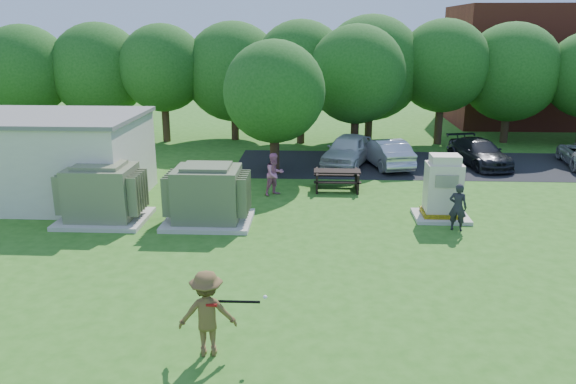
# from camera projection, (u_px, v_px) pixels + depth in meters

# --- Properties ---
(ground) EXTENTS (120.00, 120.00, 0.00)m
(ground) POSITION_uv_depth(u_px,v_px,m) (281.00, 280.00, 15.14)
(ground) COLOR #2D6619
(ground) RESTS_ON ground
(service_building) EXTENTS (10.00, 5.00, 3.20)m
(service_building) POSITION_uv_depth(u_px,v_px,m) (11.00, 159.00, 21.93)
(service_building) COLOR beige
(service_building) RESTS_ON ground
(service_building_roof) EXTENTS (10.20, 5.20, 0.15)m
(service_building_roof) POSITION_uv_depth(u_px,v_px,m) (5.00, 116.00, 21.46)
(service_building_roof) COLOR slate
(service_building_roof) RESTS_ON service_building
(brick_building) EXTENTS (15.00, 8.00, 8.00)m
(brick_building) POSITION_uv_depth(u_px,v_px,m) (563.00, 65.00, 39.00)
(brick_building) COLOR maroon
(brick_building) RESTS_ON ground
(parking_strip) EXTENTS (20.00, 6.00, 0.01)m
(parking_strip) POSITION_uv_depth(u_px,v_px,m) (439.00, 165.00, 27.73)
(parking_strip) COLOR #232326
(parking_strip) RESTS_ON ground
(transformer_left) EXTENTS (3.00, 2.40, 2.07)m
(transformer_left) POSITION_uv_depth(u_px,v_px,m) (102.00, 194.00, 19.49)
(transformer_left) COLOR beige
(transformer_left) RESTS_ON ground
(transformer_right) EXTENTS (3.00, 2.40, 2.07)m
(transformer_right) POSITION_uv_depth(u_px,v_px,m) (208.00, 196.00, 19.31)
(transformer_right) COLOR beige
(transformer_right) RESTS_ON ground
(generator_cabinet) EXTENTS (1.90, 1.56, 2.32)m
(generator_cabinet) POSITION_uv_depth(u_px,v_px,m) (443.00, 191.00, 19.74)
(generator_cabinet) COLOR beige
(generator_cabinet) RESTS_ON ground
(picnic_table) EXTENTS (1.93, 1.45, 0.83)m
(picnic_table) POSITION_uv_depth(u_px,v_px,m) (337.00, 178.00, 23.42)
(picnic_table) COLOR black
(picnic_table) RESTS_ON ground
(batter) EXTENTS (1.28, 0.84, 1.85)m
(batter) POSITION_uv_depth(u_px,v_px,m) (207.00, 313.00, 11.47)
(batter) COLOR brown
(batter) RESTS_ON ground
(person_by_generator) EXTENTS (0.70, 0.59, 1.62)m
(person_by_generator) POSITION_uv_depth(u_px,v_px,m) (458.00, 207.00, 18.64)
(person_by_generator) COLOR #222227
(person_by_generator) RESTS_ON ground
(person_at_picnic) EXTENTS (1.06, 1.04, 1.73)m
(person_at_picnic) POSITION_uv_depth(u_px,v_px,m) (275.00, 174.00, 22.59)
(person_at_picnic) COLOR #CB6B94
(person_at_picnic) RESTS_ON ground
(car_white) EXTENTS (3.12, 4.78, 1.51)m
(car_white) POSITION_uv_depth(u_px,v_px,m) (348.00, 150.00, 27.60)
(car_white) COLOR silver
(car_white) RESTS_ON ground
(car_silver_a) EXTENTS (2.45, 4.43, 1.38)m
(car_silver_a) POSITION_uv_depth(u_px,v_px,m) (386.00, 153.00, 27.30)
(car_silver_a) COLOR #B3B3B8
(car_silver_a) RESTS_ON ground
(car_dark) EXTENTS (2.72, 4.69, 1.28)m
(car_dark) POSITION_uv_depth(u_px,v_px,m) (479.00, 153.00, 27.50)
(car_dark) COLOR black
(car_dark) RESTS_ON ground
(batting_equipment) EXTENTS (1.20, 0.46, 0.09)m
(batting_equipment) POSITION_uv_depth(u_px,v_px,m) (238.00, 302.00, 11.35)
(batting_equipment) COLOR black
(batting_equipment) RESTS_ON ground
(tree_row) EXTENTS (41.30, 13.30, 7.30)m
(tree_row) POSITION_uv_depth(u_px,v_px,m) (332.00, 72.00, 31.61)
(tree_row) COLOR #47301E
(tree_row) RESTS_ON ground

